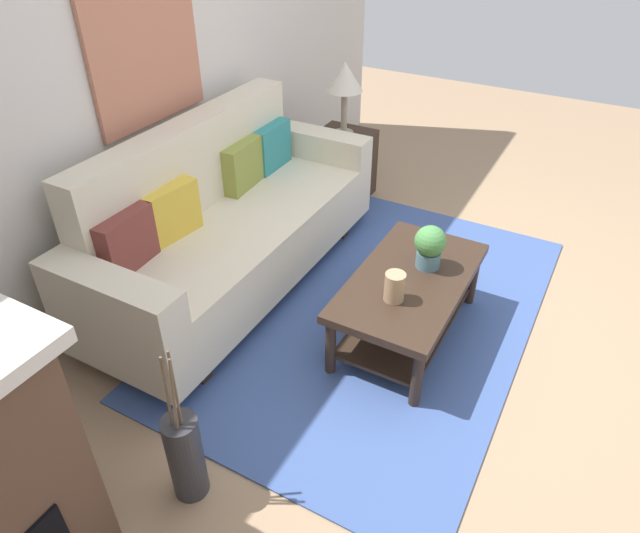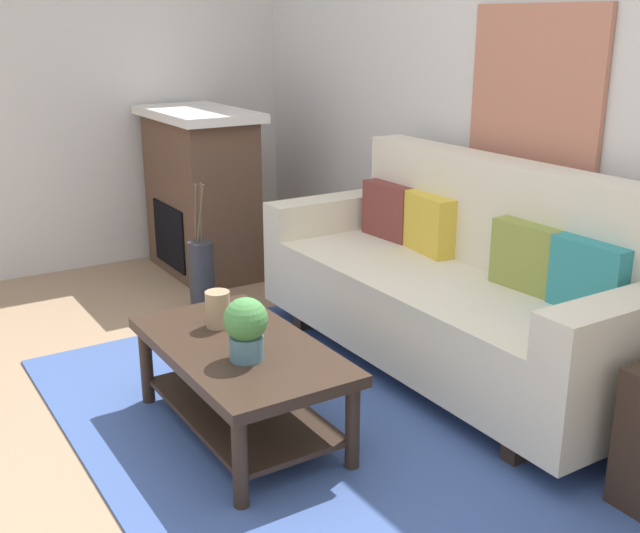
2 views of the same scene
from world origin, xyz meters
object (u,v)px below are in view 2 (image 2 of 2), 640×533
(throw_pillow_maroon, at_px, (389,211))
(couch, at_px, (454,289))
(framed_painting, at_px, (535,83))
(fireplace, at_px, (201,192))
(tabletop_vase, at_px, (218,309))
(throw_pillow_olive, at_px, (528,256))
(throw_pillow_teal, at_px, (590,277))
(coffee_table, at_px, (240,368))
(throw_pillow_mustard, at_px, (429,224))
(floor_vase, at_px, (202,278))
(potted_plant_tabletop, at_px, (246,327))

(throw_pillow_maroon, bearing_deg, couch, -9.89)
(couch, distance_m, framed_painting, 1.11)
(fireplace, relative_size, framed_painting, 1.35)
(tabletop_vase, xyz_separation_m, framed_painting, (0.19, 1.69, 0.93))
(throw_pillow_olive, relative_size, throw_pillow_teal, 1.00)
(coffee_table, bearing_deg, throw_pillow_teal, 63.46)
(throw_pillow_mustard, xyz_separation_m, throw_pillow_teal, (1.08, 0.00, 0.00))
(throw_pillow_maroon, bearing_deg, coffee_table, -60.91)
(throw_pillow_mustard, relative_size, throw_pillow_teal, 1.00)
(floor_vase, bearing_deg, throw_pillow_maroon, 52.67)
(tabletop_vase, relative_size, floor_vase, 0.36)
(throw_pillow_olive, xyz_separation_m, throw_pillow_teal, (0.36, 0.00, 0.00))
(potted_plant_tabletop, relative_size, framed_painting, 0.31)
(fireplace, bearing_deg, throw_pillow_teal, 10.74)
(throw_pillow_mustard, distance_m, tabletop_vase, 1.37)
(potted_plant_tabletop, distance_m, fireplace, 2.53)
(couch, relative_size, tabletop_vase, 13.90)
(throw_pillow_teal, distance_m, fireplace, 2.96)
(throw_pillow_teal, height_order, fireplace, fireplace)
(potted_plant_tabletop, bearing_deg, throw_pillow_teal, 69.41)
(couch, height_order, framed_painting, framed_painting)
(framed_painting, bearing_deg, floor_vase, -138.52)
(couch, relative_size, framed_painting, 2.67)
(couch, distance_m, throw_pillow_maroon, 0.77)
(potted_plant_tabletop, height_order, fireplace, fireplace)
(coffee_table, bearing_deg, throw_pillow_mustard, 106.30)
(throw_pillow_maroon, height_order, throw_pillow_mustard, same)
(couch, bearing_deg, potted_plant_tabletop, -81.49)
(throw_pillow_maroon, xyz_separation_m, potted_plant_tabletop, (0.91, -1.40, -0.11))
(tabletop_vase, bearing_deg, floor_vase, 159.79)
(tabletop_vase, bearing_deg, framed_painting, 83.63)
(couch, xyz_separation_m, throw_pillow_olive, (0.36, 0.13, 0.25))
(throw_pillow_olive, distance_m, fireplace, 2.61)
(potted_plant_tabletop, bearing_deg, couch, 98.51)
(throw_pillow_olive, bearing_deg, fireplace, -167.78)
(throw_pillow_olive, bearing_deg, coffee_table, -103.25)
(throw_pillow_olive, bearing_deg, potted_plant_tabletop, -96.83)
(throw_pillow_mustard, bearing_deg, potted_plant_tabletop, -68.58)
(throw_pillow_mustard, relative_size, potted_plant_tabletop, 1.37)
(throw_pillow_teal, xyz_separation_m, coffee_table, (-0.68, -1.36, -0.37))
(throw_pillow_mustard, bearing_deg, couch, -19.22)
(throw_pillow_mustard, xyz_separation_m, floor_vase, (-1.05, -0.90, -0.45))
(throw_pillow_olive, relative_size, tabletop_vase, 2.19)
(coffee_table, relative_size, fireplace, 0.95)
(coffee_table, bearing_deg, couch, 91.80)
(throw_pillow_maroon, relative_size, throw_pillow_teal, 1.00)
(tabletop_vase, bearing_deg, throw_pillow_olive, 67.93)
(tabletop_vase, height_order, framed_painting, framed_painting)
(coffee_table, relative_size, framed_painting, 1.28)
(throw_pillow_mustard, bearing_deg, coffee_table, -73.70)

